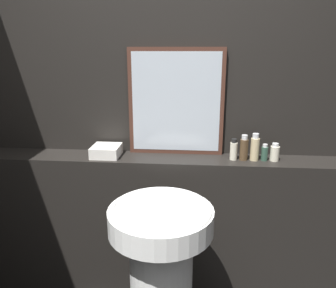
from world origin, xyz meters
name	(u,v)px	position (x,y,z in m)	size (l,w,h in m)	color
wall_back	(163,113)	(0.00, 1.61, 1.25)	(8.00, 0.06, 2.50)	black
vanity_counter	(161,228)	(0.00, 1.46, 0.50)	(2.29, 0.24, 1.00)	black
pedestal_sink	(161,275)	(0.06, 0.94, 0.54)	(0.51, 0.51, 0.93)	white
mirror	(176,102)	(0.09, 1.56, 1.33)	(0.59, 0.03, 0.66)	#47281E
towel_stack	(106,151)	(-0.34, 1.46, 1.03)	(0.17, 0.18, 0.07)	silver
shampoo_bottle	(234,150)	(0.45, 1.46, 1.06)	(0.04, 0.04, 0.13)	beige
conditioner_bottle	(244,148)	(0.51, 1.46, 1.07)	(0.05, 0.05, 0.16)	#4C3823
lotion_bottle	(255,148)	(0.57, 1.46, 1.08)	(0.05, 0.05, 0.17)	#C6B284
body_wash_bottle	(264,153)	(0.63, 1.46, 1.05)	(0.04, 0.04, 0.10)	#2D4C3D
hand_soap_bottle	(275,153)	(0.69, 1.46, 1.05)	(0.05, 0.05, 0.11)	beige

